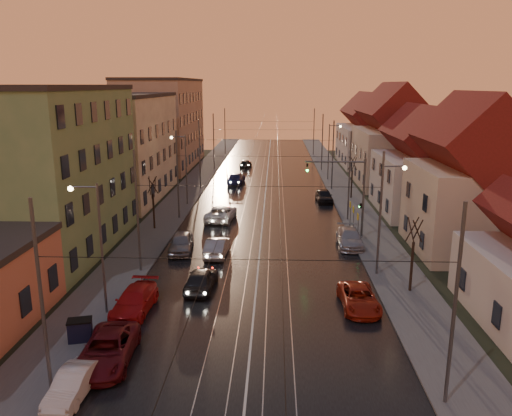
# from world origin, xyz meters

# --- Properties ---
(ground) EXTENTS (160.00, 160.00, 0.00)m
(ground) POSITION_xyz_m (0.00, 0.00, 0.00)
(ground) COLOR black
(ground) RESTS_ON ground
(road) EXTENTS (16.00, 120.00, 0.04)m
(road) POSITION_xyz_m (0.00, 40.00, 0.02)
(road) COLOR black
(road) RESTS_ON ground
(sidewalk_left) EXTENTS (4.00, 120.00, 0.15)m
(sidewalk_left) POSITION_xyz_m (-10.00, 40.00, 0.07)
(sidewalk_left) COLOR #4C4C4C
(sidewalk_left) RESTS_ON ground
(sidewalk_right) EXTENTS (4.00, 120.00, 0.15)m
(sidewalk_right) POSITION_xyz_m (10.00, 40.00, 0.07)
(sidewalk_right) COLOR #4C4C4C
(sidewalk_right) RESTS_ON ground
(tram_rail_0) EXTENTS (0.06, 120.00, 0.03)m
(tram_rail_0) POSITION_xyz_m (-2.20, 40.00, 0.06)
(tram_rail_0) COLOR gray
(tram_rail_0) RESTS_ON road
(tram_rail_1) EXTENTS (0.06, 120.00, 0.03)m
(tram_rail_1) POSITION_xyz_m (-0.77, 40.00, 0.06)
(tram_rail_1) COLOR gray
(tram_rail_1) RESTS_ON road
(tram_rail_2) EXTENTS (0.06, 120.00, 0.03)m
(tram_rail_2) POSITION_xyz_m (0.77, 40.00, 0.06)
(tram_rail_2) COLOR gray
(tram_rail_2) RESTS_ON road
(tram_rail_3) EXTENTS (0.06, 120.00, 0.03)m
(tram_rail_3) POSITION_xyz_m (2.20, 40.00, 0.06)
(tram_rail_3) COLOR gray
(tram_rail_3) RESTS_ON road
(apartment_left_1) EXTENTS (10.00, 18.00, 13.00)m
(apartment_left_1) POSITION_xyz_m (-17.50, 14.00, 6.50)
(apartment_left_1) COLOR #598252
(apartment_left_1) RESTS_ON ground
(apartment_left_2) EXTENTS (10.00, 20.00, 12.00)m
(apartment_left_2) POSITION_xyz_m (-17.50, 34.00, 6.00)
(apartment_left_2) COLOR tan
(apartment_left_2) RESTS_ON ground
(apartment_left_3) EXTENTS (10.00, 24.00, 14.00)m
(apartment_left_3) POSITION_xyz_m (-17.50, 58.00, 7.00)
(apartment_left_3) COLOR #967761
(apartment_left_3) RESTS_ON ground
(house_right_1) EXTENTS (8.67, 10.20, 10.80)m
(house_right_1) POSITION_xyz_m (17.00, 15.00, 5.45)
(house_right_1) COLOR beige
(house_right_1) RESTS_ON ground
(house_right_2) EXTENTS (9.18, 12.24, 9.20)m
(house_right_2) POSITION_xyz_m (17.00, 28.00, 4.64)
(house_right_2) COLOR beige
(house_right_2) RESTS_ON ground
(house_right_3) EXTENTS (9.18, 14.28, 11.50)m
(house_right_3) POSITION_xyz_m (17.00, 43.00, 5.80)
(house_right_3) COLOR beige
(house_right_3) RESTS_ON ground
(house_right_4) EXTENTS (9.18, 16.32, 10.00)m
(house_right_4) POSITION_xyz_m (17.00, 61.00, 5.05)
(house_right_4) COLOR beige
(house_right_4) RESTS_ON ground
(catenary_pole_l_0) EXTENTS (0.16, 0.16, 9.00)m
(catenary_pole_l_0) POSITION_xyz_m (-8.60, -6.00, 4.50)
(catenary_pole_l_0) COLOR #595B60
(catenary_pole_l_0) RESTS_ON ground
(catenary_pole_r_0) EXTENTS (0.16, 0.16, 9.00)m
(catenary_pole_r_0) POSITION_xyz_m (8.60, -6.00, 4.50)
(catenary_pole_r_0) COLOR #595B60
(catenary_pole_r_0) RESTS_ON ground
(catenary_pole_l_1) EXTENTS (0.16, 0.16, 9.00)m
(catenary_pole_l_1) POSITION_xyz_m (-8.60, 9.00, 4.50)
(catenary_pole_l_1) COLOR #595B60
(catenary_pole_l_1) RESTS_ON ground
(catenary_pole_r_1) EXTENTS (0.16, 0.16, 9.00)m
(catenary_pole_r_1) POSITION_xyz_m (8.60, 9.00, 4.50)
(catenary_pole_r_1) COLOR #595B60
(catenary_pole_r_1) RESTS_ON ground
(catenary_pole_l_2) EXTENTS (0.16, 0.16, 9.00)m
(catenary_pole_l_2) POSITION_xyz_m (-8.60, 24.00, 4.50)
(catenary_pole_l_2) COLOR #595B60
(catenary_pole_l_2) RESTS_ON ground
(catenary_pole_r_2) EXTENTS (0.16, 0.16, 9.00)m
(catenary_pole_r_2) POSITION_xyz_m (8.60, 24.00, 4.50)
(catenary_pole_r_2) COLOR #595B60
(catenary_pole_r_2) RESTS_ON ground
(catenary_pole_l_3) EXTENTS (0.16, 0.16, 9.00)m
(catenary_pole_l_3) POSITION_xyz_m (-8.60, 39.00, 4.50)
(catenary_pole_l_3) COLOR #595B60
(catenary_pole_l_3) RESTS_ON ground
(catenary_pole_r_3) EXTENTS (0.16, 0.16, 9.00)m
(catenary_pole_r_3) POSITION_xyz_m (8.60, 39.00, 4.50)
(catenary_pole_r_3) COLOR #595B60
(catenary_pole_r_3) RESTS_ON ground
(catenary_pole_l_4) EXTENTS (0.16, 0.16, 9.00)m
(catenary_pole_l_4) POSITION_xyz_m (-8.60, 54.00, 4.50)
(catenary_pole_l_4) COLOR #595B60
(catenary_pole_l_4) RESTS_ON ground
(catenary_pole_r_4) EXTENTS (0.16, 0.16, 9.00)m
(catenary_pole_r_4) POSITION_xyz_m (8.60, 54.00, 4.50)
(catenary_pole_r_4) COLOR #595B60
(catenary_pole_r_4) RESTS_ON ground
(catenary_pole_l_5) EXTENTS (0.16, 0.16, 9.00)m
(catenary_pole_l_5) POSITION_xyz_m (-8.60, 72.00, 4.50)
(catenary_pole_l_5) COLOR #595B60
(catenary_pole_l_5) RESTS_ON ground
(catenary_pole_r_5) EXTENTS (0.16, 0.16, 9.00)m
(catenary_pole_r_5) POSITION_xyz_m (8.60, 72.00, 4.50)
(catenary_pole_r_5) COLOR #595B60
(catenary_pole_r_5) RESTS_ON ground
(street_lamp_0) EXTENTS (1.75, 0.32, 8.00)m
(street_lamp_0) POSITION_xyz_m (-9.10, 2.00, 4.89)
(street_lamp_0) COLOR #595B60
(street_lamp_0) RESTS_ON ground
(street_lamp_1) EXTENTS (1.75, 0.32, 8.00)m
(street_lamp_1) POSITION_xyz_m (9.10, 10.00, 4.89)
(street_lamp_1) COLOR #595B60
(street_lamp_1) RESTS_ON ground
(street_lamp_2) EXTENTS (1.75, 0.32, 8.00)m
(street_lamp_2) POSITION_xyz_m (-9.10, 30.00, 4.89)
(street_lamp_2) COLOR #595B60
(street_lamp_2) RESTS_ON ground
(street_lamp_3) EXTENTS (1.75, 0.32, 8.00)m
(street_lamp_3) POSITION_xyz_m (9.10, 46.00, 4.89)
(street_lamp_3) COLOR #595B60
(street_lamp_3) RESTS_ON ground
(traffic_light_mast) EXTENTS (5.30, 0.32, 7.20)m
(traffic_light_mast) POSITION_xyz_m (7.99, 18.00, 4.60)
(traffic_light_mast) COLOR #595B60
(traffic_light_mast) RESTS_ON ground
(bare_tree_0) EXTENTS (1.09, 1.09, 5.11)m
(bare_tree_0) POSITION_xyz_m (-10.20, 20.00, 2.49)
(bare_tree_0) COLOR black
(bare_tree_0) RESTS_ON ground
(bare_tree_1) EXTENTS (1.09, 1.09, 5.11)m
(bare_tree_1) POSITION_xyz_m (10.20, 6.00, 2.49)
(bare_tree_1) COLOR black
(bare_tree_1) RESTS_ON ground
(bare_tree_2) EXTENTS (1.09, 1.09, 5.11)m
(bare_tree_2) POSITION_xyz_m (10.40, 34.00, 2.49)
(bare_tree_2) COLOR black
(bare_tree_2) RESTS_ON ground
(driving_car_0) EXTENTS (2.03, 4.50, 1.50)m
(driving_car_0) POSITION_xyz_m (-3.68, 5.95, 0.75)
(driving_car_0) COLOR black
(driving_car_0) RESTS_ON ground
(driving_car_1) EXTENTS (1.79, 4.56, 1.48)m
(driving_car_1) POSITION_xyz_m (-3.40, 12.85, 0.74)
(driving_car_1) COLOR #97989C
(driving_car_1) RESTS_ON ground
(driving_car_2) EXTENTS (3.14, 5.74, 1.52)m
(driving_car_2) POSITION_xyz_m (-4.22, 23.53, 0.76)
(driving_car_2) COLOR silver
(driving_car_2) RESTS_ON ground
(driving_car_3) EXTENTS (2.41, 5.29, 1.50)m
(driving_car_3) POSITION_xyz_m (-4.22, 42.98, 0.75)
(driving_car_3) COLOR #161943
(driving_car_3) RESTS_ON ground
(driving_car_4) EXTENTS (2.05, 4.01, 1.31)m
(driving_car_4) POSITION_xyz_m (-3.71, 56.92, 0.65)
(driving_car_4) COLOR black
(driving_car_4) RESTS_ON ground
(parked_left_0) EXTENTS (1.47, 3.77, 1.22)m
(parked_left_0) POSITION_xyz_m (-7.60, -6.03, 0.61)
(parked_left_0) COLOR #BCBCBC
(parked_left_0) RESTS_ON ground
(parked_left_1) EXTENTS (2.71, 5.35, 1.45)m
(parked_left_1) POSITION_xyz_m (-6.97, -3.27, 0.73)
(parked_left_1) COLOR #590F16
(parked_left_1) RESTS_ON ground
(parked_left_2) EXTENTS (2.21, 5.01, 1.43)m
(parked_left_2) POSITION_xyz_m (-7.20, 2.43, 0.72)
(parked_left_2) COLOR #AE1112
(parked_left_2) RESTS_ON ground
(parked_left_3) EXTENTS (2.24, 4.75, 1.57)m
(parked_left_3) POSITION_xyz_m (-6.44, 13.62, 0.79)
(parked_left_3) COLOR gray
(parked_left_3) RESTS_ON ground
(parked_right_0) EXTENTS (2.30, 4.74, 1.30)m
(parked_right_0) POSITION_xyz_m (6.42, 3.48, 0.65)
(parked_right_0) COLOR #A22110
(parked_right_0) RESTS_ON ground
(parked_right_1) EXTENTS (2.15, 5.03, 1.45)m
(parked_right_1) POSITION_xyz_m (7.60, 15.69, 0.72)
(parked_right_1) COLOR #AAA9AF
(parked_right_1) RESTS_ON ground
(parked_right_2) EXTENTS (1.99, 4.44, 1.48)m
(parked_right_2) POSITION_xyz_m (6.97, 32.20, 0.74)
(parked_right_2) COLOR black
(parked_right_2) RESTS_ON ground
(dumpster) EXTENTS (1.37, 1.08, 1.10)m
(dumpster) POSITION_xyz_m (-9.07, -1.36, 0.70)
(dumpster) COLOR black
(dumpster) RESTS_ON sidewalk_left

